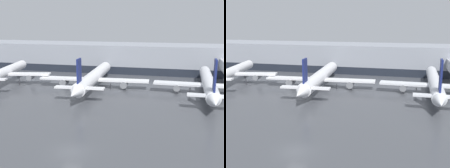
% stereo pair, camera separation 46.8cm
% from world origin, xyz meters
% --- Properties ---
extents(ground_plane, '(320.00, 320.00, 0.00)m').
position_xyz_m(ground_plane, '(0.00, 0.00, 0.00)').
color(ground_plane, '#424449').
extents(terminal_building, '(160.00, 29.42, 9.00)m').
position_xyz_m(terminal_building, '(0.11, 61.92, 4.49)').
color(terminal_building, gray).
rests_on(terminal_building, ground_plane).
extents(parked_jet_0, '(24.06, 31.14, 9.33)m').
position_xyz_m(parked_jet_0, '(-31.56, 33.34, 3.33)').
color(parked_jet_0, white).
rests_on(parked_jet_0, ground_plane).
extents(parked_jet_1, '(28.10, 37.86, 9.31)m').
position_xyz_m(parked_jet_1, '(-7.33, 34.85, 2.78)').
color(parked_jet_1, white).
rests_on(parked_jet_1, ground_plane).
extents(parked_jet_3, '(25.24, 37.00, 10.04)m').
position_xyz_m(parked_jet_3, '(20.45, 34.59, 2.75)').
color(parked_jet_3, silver).
rests_on(parked_jet_3, ground_plane).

